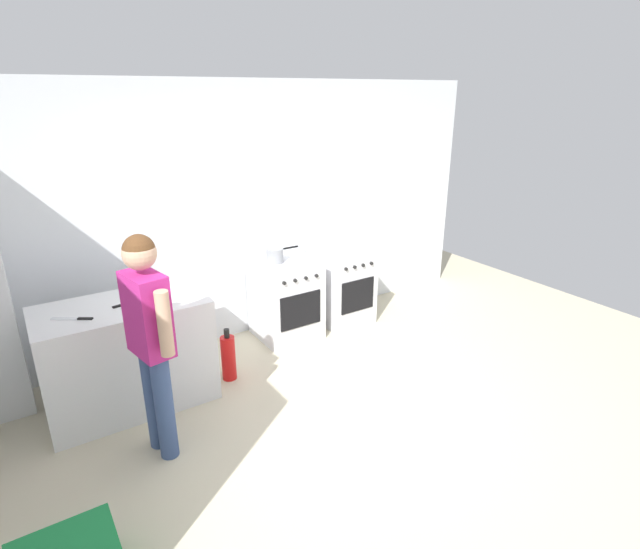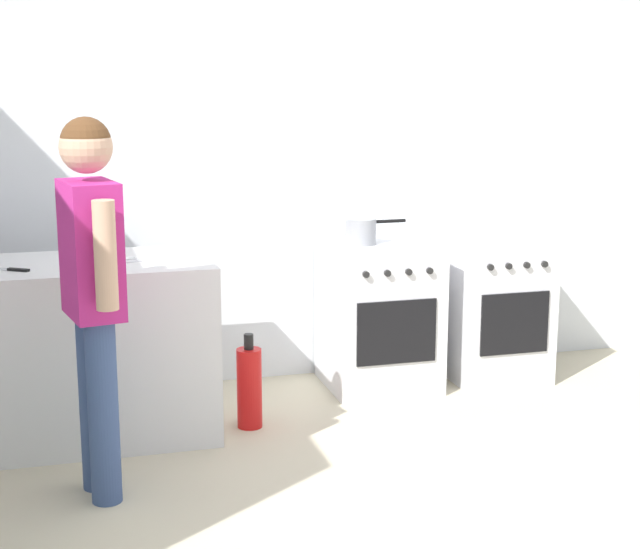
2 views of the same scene
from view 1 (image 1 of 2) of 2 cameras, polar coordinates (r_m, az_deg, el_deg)
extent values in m
plane|color=beige|center=(4.16, 2.93, -16.43)|extent=(8.00, 8.00, 0.00)
cube|color=silver|center=(5.18, -9.58, 6.78)|extent=(6.00, 0.10, 2.60)
cube|color=silver|center=(4.43, -21.15, -8.57)|extent=(1.30, 0.70, 0.90)
cube|color=silver|center=(5.28, -3.93, -2.73)|extent=(0.62, 0.60, 0.85)
cube|color=black|center=(5.05, -2.22, -4.14)|extent=(0.46, 0.01, 0.36)
cylinder|color=black|center=(4.97, -4.76, 0.95)|extent=(0.20, 0.20, 0.01)
cylinder|color=black|center=(5.10, -2.02, 1.51)|extent=(0.20, 0.20, 0.01)
cylinder|color=black|center=(5.17, -6.03, 1.69)|extent=(0.20, 0.20, 0.01)
cylinder|color=black|center=(5.29, -3.36, 2.22)|extent=(0.20, 0.20, 0.01)
cylinder|color=black|center=(4.82, -4.10, -0.98)|extent=(0.04, 0.02, 0.04)
cylinder|color=black|center=(4.88, -2.84, -0.70)|extent=(0.04, 0.02, 0.04)
cylinder|color=black|center=(4.94, -1.60, -0.42)|extent=(0.04, 0.02, 0.04)
cylinder|color=black|center=(5.00, -0.39, -0.15)|extent=(0.04, 0.02, 0.04)
cube|color=silver|center=(5.63, 2.47, -1.17)|extent=(0.56, 0.60, 0.85)
cube|color=black|center=(5.41, 4.33, -2.41)|extent=(0.42, 0.01, 0.36)
cylinder|color=black|center=(5.33, 2.17, 2.37)|extent=(0.18, 0.18, 0.01)
cylinder|color=black|center=(5.47, 4.34, 2.81)|extent=(0.18, 0.18, 0.01)
cylinder|color=black|center=(5.52, 0.74, 3.02)|extent=(0.18, 0.18, 0.01)
cylinder|color=black|center=(5.66, 2.87, 3.43)|extent=(0.18, 0.18, 0.01)
cylinder|color=black|center=(5.19, 3.01, 0.62)|extent=(0.04, 0.02, 0.04)
cylinder|color=black|center=(5.25, 4.00, 0.84)|extent=(0.04, 0.02, 0.04)
cylinder|color=black|center=(5.32, 4.97, 1.06)|extent=(0.04, 0.02, 0.04)
cylinder|color=black|center=(5.39, 5.92, 1.27)|extent=(0.04, 0.02, 0.04)
cylinder|color=gray|center=(5.05, -5.19, 2.19)|extent=(0.18, 0.18, 0.15)
cylinder|color=black|center=(5.11, -3.45, 3.09)|extent=(0.18, 0.02, 0.02)
cube|color=silver|center=(4.15, -27.17, -4.53)|extent=(0.19, 0.14, 0.01)
cube|color=black|center=(4.08, -25.25, -4.58)|extent=(0.11, 0.08, 0.01)
cube|color=silver|center=(4.26, -19.74, -2.76)|extent=(0.24, 0.07, 0.01)
cube|color=black|center=(4.21, -21.92, -3.32)|extent=(0.11, 0.04, 0.01)
cube|color=silver|center=(4.22, -18.59, -2.84)|extent=(0.14, 0.07, 0.01)
cube|color=black|center=(4.17, -20.08, -3.27)|extent=(0.11, 0.05, 0.01)
cylinder|color=#384C7A|center=(3.77, -17.35, -14.31)|extent=(0.13, 0.13, 0.81)
cylinder|color=#384C7A|center=(3.89, -18.47, -13.24)|extent=(0.13, 0.13, 0.81)
cube|color=#B7267A|center=(3.50, -19.13, -4.33)|extent=(0.26, 0.37, 0.57)
cylinder|color=tan|center=(3.30, -17.34, -5.39)|extent=(0.09, 0.09, 0.44)
cylinder|color=tan|center=(3.70, -20.77, -2.94)|extent=(0.09, 0.09, 0.44)
sphere|color=tan|center=(3.36, -19.96, 2.29)|extent=(0.22, 0.22, 0.22)
sphere|color=brown|center=(3.35, -20.00, 2.61)|extent=(0.21, 0.21, 0.21)
cylinder|color=red|center=(4.65, -10.42, -9.37)|extent=(0.13, 0.13, 0.42)
cylinder|color=black|center=(4.53, -10.62, -6.62)|extent=(0.05, 0.05, 0.08)
camera|label=2|loc=(1.29, 106.09, -38.59)|focal=55.00mm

